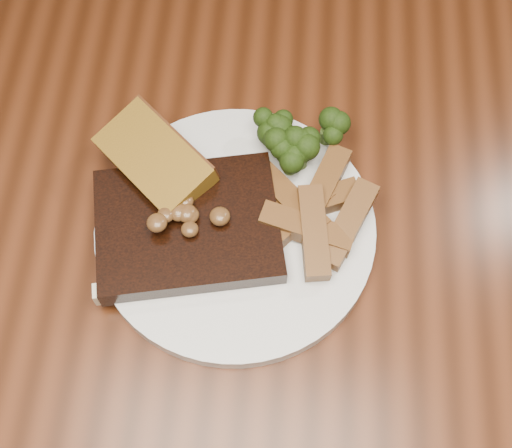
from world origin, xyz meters
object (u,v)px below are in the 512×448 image
at_px(dining_table, 241,273).
at_px(plate, 235,230).
at_px(steak, 188,227).
at_px(garlic_bread, 157,170).
at_px(potato_wedges, 314,218).

height_order(dining_table, plate, plate).
bearing_deg(steak, garlic_bread, 110.48).
xyz_separation_m(steak, garlic_bread, (-0.04, 0.06, -0.00)).
height_order(dining_table, garlic_bread, garlic_bread).
relative_size(steak, garlic_bread, 1.51).
relative_size(plate, steak, 1.59).
xyz_separation_m(plate, steak, (-0.04, -0.01, 0.02)).
bearing_deg(steak, plate, -0.19).
bearing_deg(steak, dining_table, -7.20).
bearing_deg(plate, potato_wedges, 7.62).
height_order(steak, garlic_bread, same).
xyz_separation_m(garlic_bread, potato_wedges, (0.16, -0.04, -0.00)).
relative_size(garlic_bread, potato_wedges, 0.98).
xyz_separation_m(dining_table, steak, (-0.05, -0.00, 0.12)).
xyz_separation_m(plate, garlic_bread, (-0.08, 0.05, 0.02)).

